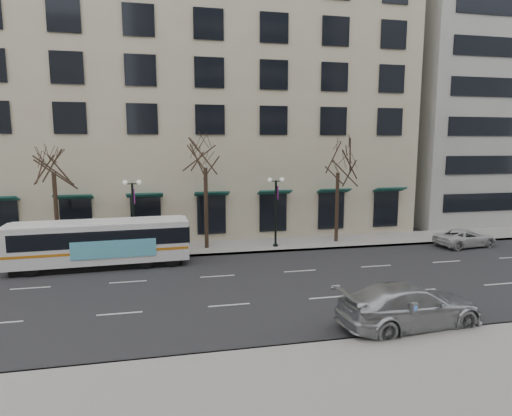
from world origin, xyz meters
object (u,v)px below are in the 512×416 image
object	(u,v)px
tree_far_left	(53,158)
city_bus	(101,242)
silver_car	(410,305)
white_pickup	(465,238)
pay_station	(414,312)
tree_far_mid	(205,154)
tree_far_right	(338,160)
lamp_post_left	(133,213)
lamp_post_right	(276,209)

from	to	relation	value
tree_far_left	city_bus	world-z (taller)	tree_far_left
silver_car	white_pickup	world-z (taller)	silver_car
pay_station	tree_far_mid	bearing A→B (deg)	96.97
tree_far_right	silver_car	size ratio (longest dim) A/B	1.29
white_pickup	pay_station	world-z (taller)	pay_station
tree_far_mid	pay_station	bearing A→B (deg)	-67.89
city_bus	pay_station	distance (m)	18.60
city_bus	tree_far_mid	bearing A→B (deg)	22.02
lamp_post_left	city_bus	distance (m)	3.40
tree_far_right	pay_station	size ratio (longest dim) A/B	6.13
tree_far_left	silver_car	distance (m)	23.44
lamp_post_right	pay_station	size ratio (longest dim) A/B	3.96
tree_far_mid	white_pickup	size ratio (longest dim) A/B	1.84
lamp_post_right	silver_car	world-z (taller)	lamp_post_right
silver_car	lamp_post_right	bearing A→B (deg)	3.20
tree_far_left	tree_far_right	bearing A→B (deg)	0.00
lamp_post_right	pay_station	xyz separation A→B (m)	(1.53, -15.50, -1.84)
tree_far_mid	lamp_post_left	distance (m)	6.40
tree_far_right	pay_station	distance (m)	17.31
white_pickup	tree_far_left	bearing A→B (deg)	76.88
tree_far_right	lamp_post_right	bearing A→B (deg)	-173.15
white_pickup	city_bus	bearing A→B (deg)	83.09
tree_far_mid	white_pickup	world-z (taller)	tree_far_mid
tree_far_mid	tree_far_right	world-z (taller)	tree_far_mid
lamp_post_left	lamp_post_right	world-z (taller)	same
silver_car	pay_station	distance (m)	1.23
tree_far_right	pay_station	world-z (taller)	tree_far_right
tree_far_left	lamp_post_left	xyz separation A→B (m)	(5.01, -0.60, -3.75)
tree_far_mid	tree_far_right	xyz separation A→B (m)	(10.00, -0.00, -0.48)
lamp_post_right	pay_station	bearing A→B (deg)	-84.35
tree_far_left	city_bus	size ratio (longest dim) A/B	0.77
lamp_post_left	silver_car	distance (m)	18.88
lamp_post_left	silver_car	bearing A→B (deg)	-50.08
tree_far_left	tree_far_right	distance (m)	20.00
lamp_post_right	silver_car	xyz separation A→B (m)	(2.05, -14.40, -2.04)
white_pickup	tree_far_right	bearing A→B (deg)	64.46
lamp_post_left	lamp_post_right	distance (m)	10.00
lamp_post_left	city_bus	world-z (taller)	lamp_post_left
silver_car	white_pickup	size ratio (longest dim) A/B	1.34
tree_far_right	city_bus	size ratio (longest dim) A/B	0.74
tree_far_right	tree_far_mid	bearing A→B (deg)	180.00
tree_far_left	city_bus	bearing A→B (deg)	-44.43
lamp_post_left	pay_station	world-z (taller)	lamp_post_left
city_bus	white_pickup	distance (m)	25.86
tree_far_mid	pay_station	size ratio (longest dim) A/B	6.50
city_bus	white_pickup	world-z (taller)	city_bus
silver_car	tree_far_mid	bearing A→B (deg)	20.30
tree_far_left	tree_far_mid	bearing A→B (deg)	0.00
tree_far_left	tree_far_mid	size ratio (longest dim) A/B	0.98
tree_far_mid	pay_station	world-z (taller)	tree_far_mid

